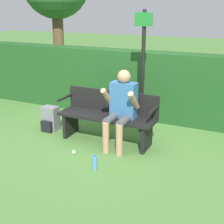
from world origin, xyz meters
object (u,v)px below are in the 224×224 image
backpack (50,119)px  water_bottle (95,163)px  signpost (143,67)px  person_seated (121,105)px  park_bench (108,116)px

backpack → water_bottle: size_ratio=1.99×
backpack → signpost: 2.00m
backpack → signpost: size_ratio=0.21×
person_seated → water_bottle: person_seated is taller
backpack → water_bottle: bearing=-34.0°
person_seated → signpost: 0.90m
backpack → water_bottle: backpack is taller
park_bench → water_bottle: (0.28, -1.03, -0.35)m
park_bench → water_bottle: 1.12m
person_seated → backpack: size_ratio=2.80×
water_bottle → park_bench: bearing=105.1°
person_seated → signpost: size_ratio=0.58×
park_bench → signpost: (0.39, 0.63, 0.77)m
person_seated → backpack: bearing=176.7°
water_bottle → backpack: bearing=146.0°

